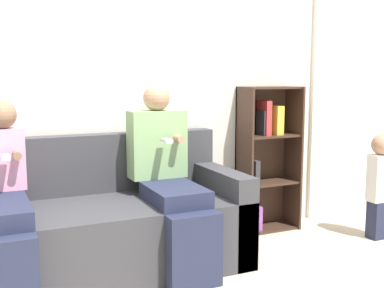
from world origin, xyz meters
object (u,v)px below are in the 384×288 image
object	(u,v)px
toddler_standing	(380,182)
bookshelf	(265,156)
child_seated	(9,199)
couch	(82,230)
adult_seated	(169,174)

from	to	relation	value
toddler_standing	bookshelf	size ratio (longest dim) A/B	0.70
child_seated	toddler_standing	distance (m)	2.81
toddler_standing	couch	bearing A→B (deg)	173.01
adult_seated	bookshelf	size ratio (longest dim) A/B	1.02
adult_seated	toddler_standing	world-z (taller)	adult_seated
child_seated	bookshelf	distance (m)	2.14
couch	child_seated	xyz separation A→B (m)	(-0.45, -0.13, 0.29)
couch	adult_seated	distance (m)	0.69
child_seated	bookshelf	size ratio (longest dim) A/B	0.95
bookshelf	adult_seated	bearing A→B (deg)	-158.43
child_seated	bookshelf	xyz separation A→B (m)	(2.09, 0.44, 0.05)
couch	child_seated	world-z (taller)	child_seated
adult_seated	child_seated	xyz separation A→B (m)	(-1.04, -0.03, -0.05)
couch	toddler_standing	distance (m)	2.37
child_seated	couch	bearing A→B (deg)	15.78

